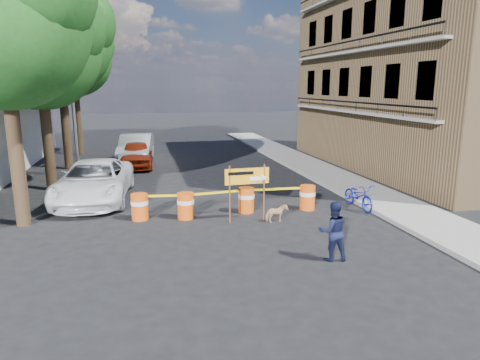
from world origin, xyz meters
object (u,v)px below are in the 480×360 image
suv_white (94,181)px  sedan_red (137,154)px  bicycle (359,184)px  barrel_mid_left (186,205)px  pedestrian (333,231)px  sedan_silver (136,149)px  barrel_far_left (140,206)px  barrel_far_right (307,197)px  barrel_mid_right (246,200)px  detour_sign (253,180)px  dog (277,213)px

suv_white → sedan_red: size_ratio=1.33×
bicycle → barrel_mid_left: bearing=174.5°
pedestrian → sedan_red: pedestrian is taller
barrel_mid_left → sedan_silver: size_ratio=0.18×
barrel_far_left → barrel_far_right: same height
barrel_far_left → bicycle: size_ratio=0.49×
bicycle → sedan_red: 13.10m
barrel_mid_right → sedan_red: sedan_red is taller
detour_sign → dog: size_ratio=2.67×
dog → sedan_silver: 13.46m
sedan_red → barrel_mid_right: bearing=-67.2°
barrel_mid_right → dog: barrel_mid_right is taller
barrel_mid_right → detour_sign: detour_sign is taller
dog → sedan_red: size_ratio=0.17×
barrel_far_left → sedan_red: size_ratio=0.21×
bicycle → suv_white: size_ratio=0.33×
barrel_far_left → barrel_far_right: bearing=-1.5°
dog → bicycle: bearing=-85.1°
barrel_mid_left → bicycle: bearing=-2.3°
barrel_mid_left → barrel_far_right: bearing=0.9°
barrel_far_right → barrel_far_left: bearing=178.5°
barrel_far_left → sedan_silver: (-0.09, 11.31, 0.37)m
detour_sign → sedan_red: bearing=107.2°
barrel_mid_right → detour_sign: 1.41m
barrel_mid_right → sedan_silver: (-3.82, 11.31, 0.37)m
dog → sedan_red: sedan_red is taller
barrel_far_left → pedestrian: size_ratio=0.57×
sedan_silver → barrel_far_left: bearing=-84.1°
pedestrian → bicycle: (3.04, 4.20, 0.14)m
barrel_mid_left → sedan_red: (-1.61, 10.14, 0.25)m
bicycle → dog: size_ratio=2.55×
detour_sign → sedan_red: detour_sign is taller
pedestrian → sedan_red: 15.41m
bicycle → suv_white: bearing=157.2°
detour_sign → dog: bearing=-24.5°
dog → suv_white: bearing=46.0°
barrel_far_left → barrel_mid_right: bearing=0.0°
sedan_red → suv_white: bearing=-101.4°
barrel_far_left → dog: barrel_far_left is taller
barrel_mid_right → dog: size_ratio=1.24×
barrel_mid_left → barrel_mid_right: same height
barrel_far_left → sedan_silver: size_ratio=0.18×
barrel_far_right → bicycle: size_ratio=0.49×
barrel_far_left → detour_sign: bearing=-15.8°
barrel_mid_right → bicycle: 4.21m
dog → sedan_red: (-4.50, 11.27, 0.42)m
barrel_mid_left → dog: size_ratio=1.24×
barrel_mid_right → sedan_red: 10.62m
bicycle → sedan_red: bicycle is taller
pedestrian → barrel_mid_right: bearing=-70.2°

